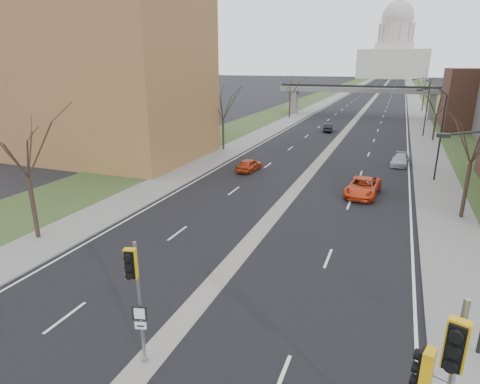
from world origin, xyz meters
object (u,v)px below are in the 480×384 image
Objects in this scene: car_left_near at (249,165)px; car_right_near at (363,187)px; signal_pole_right at (442,372)px; signal_pole_median at (135,285)px; car_left_far at (328,127)px; car_right_mid at (400,160)px.

car_right_near is at bearing 166.35° from car_left_near.
signal_pole_median is at bearing -169.58° from signal_pole_right.
signal_pole_median is 0.86× the size of signal_pole_right.
signal_pole_median reaches higher than car_right_near.
signal_pole_right is 1.44× the size of car_left_far.
signal_pole_right is 1.49× the size of car_left_near.
car_right_mid is (14.78, 8.37, -0.05)m from car_left_near.
signal_pole_right is at bearing -22.36° from signal_pole_median.
signal_pole_median is 9.63m from signal_pole_right.
car_left_near is at bearing 134.89° from signal_pole_right.
car_left_far is at bearing 118.74° from signal_pole_right.
car_right_mid is (8.69, 36.75, -2.87)m from signal_pole_median.
signal_pole_right reaches higher than car_right_mid.
car_right_mid is at bearing 81.73° from car_right_near.
signal_pole_median is 29.16m from car_left_near.
car_right_mid is at bearing 60.82° from signal_pole_median.
signal_pole_median is 37.87m from car_right_mid.
car_right_near is (8.44, -32.89, 0.08)m from car_left_far.
signal_pole_right is at bearing -82.52° from car_right_mid.
car_left_near is 12.59m from car_right_near.
car_left_far reaches higher than car_right_mid.
car_right_near reaches higher than car_left_near.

